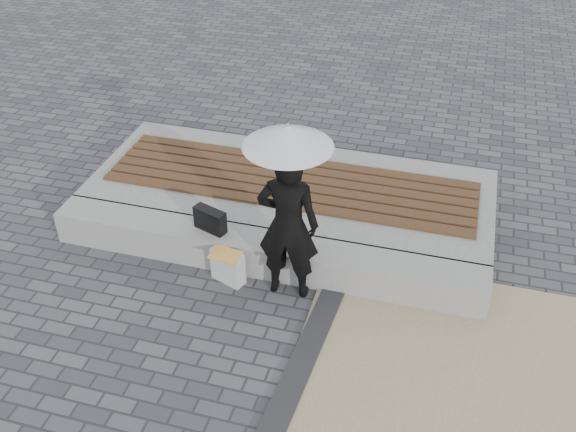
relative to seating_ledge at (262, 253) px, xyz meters
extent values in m
plane|color=#525257|center=(0.00, -1.60, -0.20)|extent=(80.00, 80.00, 0.00)
cube|color=#2B2B2E|center=(0.75, -2.10, -0.18)|extent=(0.61, 5.20, 0.04)
cube|color=#A4A39F|center=(0.00, 0.00, 0.00)|extent=(5.00, 0.45, 0.40)
cube|color=#A09F9B|center=(0.00, 1.20, 0.00)|extent=(5.00, 2.00, 0.40)
imported|color=black|center=(0.39, -0.30, 0.69)|extent=(0.67, 0.46, 1.77)
cylinder|color=#BBBBC1|center=(0.39, -0.30, 1.17)|extent=(0.02, 0.02, 0.88)
cone|color=silver|center=(0.39, -0.30, 1.72)|extent=(0.88, 0.88, 0.22)
sphere|color=#BBBBC1|center=(0.39, -0.30, 1.84)|extent=(0.03, 0.03, 0.03)
cube|color=black|center=(-0.61, 0.01, 0.34)|extent=(0.41, 0.25, 0.27)
cube|color=beige|center=(-0.30, -0.33, 0.00)|extent=(0.41, 0.28, 0.40)
cube|color=#D0543C|center=(-0.30, -0.38, 0.20)|extent=(0.35, 0.27, 0.01)
camera|label=1|loc=(1.86, -5.53, 4.71)|focal=41.23mm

